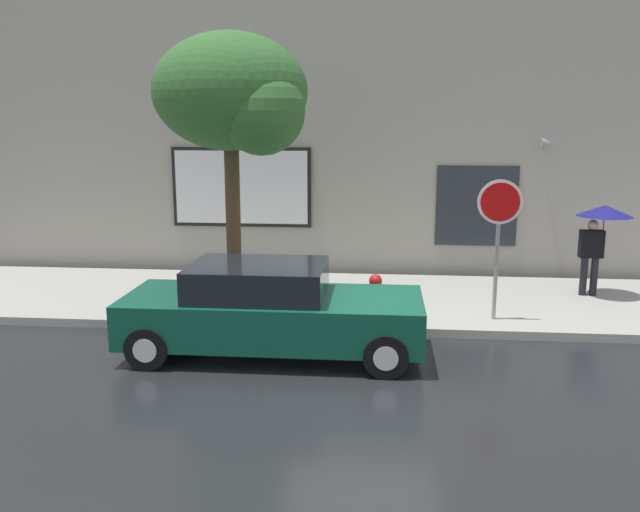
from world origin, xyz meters
TOP-DOWN VIEW (x-y plane):
  - ground_plane at (0.00, 0.00)m, footprint 60.00×60.00m
  - sidewalk at (0.00, 3.00)m, footprint 20.00×4.00m
  - building_facade at (-0.02, 5.50)m, footprint 20.00×0.67m
  - parked_car at (-1.42, -0.02)m, footprint 4.56×1.86m
  - fire_hydrant at (0.18, 1.60)m, footprint 0.30×0.44m
  - pedestrian_with_umbrella at (4.54, 3.54)m, footprint 1.06×1.06m
  - street_tree at (-2.28, 1.83)m, footprint 2.72×2.31m
  - stop_sign at (2.25, 1.67)m, footprint 0.76×0.10m

SIDE VIEW (x-z plane):
  - ground_plane at x=0.00m, z-range 0.00..0.00m
  - sidewalk at x=0.00m, z-range 0.00..0.15m
  - fire_hydrant at x=0.18m, z-range 0.14..0.92m
  - parked_car at x=-1.42m, z-range -0.01..1.42m
  - pedestrian_with_umbrella at x=4.54m, z-range 0.72..2.53m
  - stop_sign at x=2.25m, z-range 0.65..3.11m
  - building_facade at x=-0.02m, z-range -0.02..6.98m
  - street_tree at x=-2.28m, z-range 1.50..6.43m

